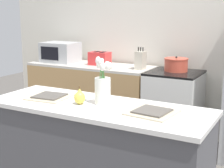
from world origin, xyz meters
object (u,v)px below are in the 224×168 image
Objects in this scene: flower_vase at (103,87)px; toaster at (100,58)px; knife_block at (140,60)px; cooking_pot at (176,65)px; plate_setting_right at (152,112)px; pear_figurine at (80,97)px; stove_range at (173,109)px; microwave at (60,52)px; plate_setting_left at (49,97)px.

flower_vase is 1.36× the size of toaster.
cooking_pot is at bearing 11.62° from knife_block.
flower_vase reaches higher than knife_block.
plate_setting_right is at bearing -77.43° from cooking_pot.
knife_block is (-0.35, 1.51, -0.01)m from flower_vase.
toaster is (-0.80, 1.66, 0.05)m from pear_figurine.
knife_block reaches higher than cooking_pot.
flower_vase is 1.83m from toaster.
microwave reaches higher than stove_range.
toaster is (-0.95, 1.56, -0.03)m from flower_vase.
microwave reaches higher than pear_figurine.
stove_range is 1.88× the size of microwave.
knife_block is at bearing 96.88° from pear_figurine.
stove_range is 0.70m from knife_block.
flower_vase is 1.60m from cooking_pot.
flower_vase is 0.79× the size of microwave.
stove_range is 3.22× the size of toaster.
microwave is (-2.02, 1.60, 0.14)m from plate_setting_right.
plate_setting_left is 1.94m from microwave.
microwave is at bearing -177.94° from toaster.
cooking_pot is (0.23, 1.70, 0.04)m from pear_figurine.
knife_block is at bearing -5.19° from toaster.
plate_setting_right is at bearing 0.00° from plate_setting_left.
plate_setting_right is at bearing 3.91° from pear_figurine.
plate_setting_left is 1.24× the size of cooking_pot.
stove_range is at bearing 70.57° from plate_setting_left.
stove_range is at bearing 0.02° from microwave.
plate_setting_right is 1.76m from knife_block.
stove_range is 2.37× the size of flower_vase.
pear_figurine is at bearing -176.09° from plate_setting_right.
pear_figurine reaches higher than stove_range.
cooking_pot is 1.65m from microwave.
toaster is 0.61m from knife_block.
plate_setting_left is at bearing -73.97° from toaster.
cooking_pot is 1.04× the size of knife_block.
flower_vase is at bearing -77.04° from knife_block.
plate_setting_right is at bearing -49.30° from toaster.
microwave is 1.78× the size of knife_block.
cooking_pot is at bearing 82.41° from pear_figurine.
microwave is (-1.42, 1.64, 0.10)m from pear_figurine.
plate_setting_right is (0.93, 0.00, 0.00)m from plate_setting_left.
cooking_pot reaches higher than plate_setting_left.
flower_vase is 0.20m from pear_figurine.
cooking_pot is 0.59× the size of microwave.
flower_vase reaches higher than plate_setting_left.
flower_vase is 1.09× the size of plate_setting_right.
pear_figurine is at bearing -49.10° from microwave.
flower_vase is 1.35× the size of cooking_pot.
stove_range is 1.70m from plate_setting_right.
stove_range is 1.16m from toaster.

